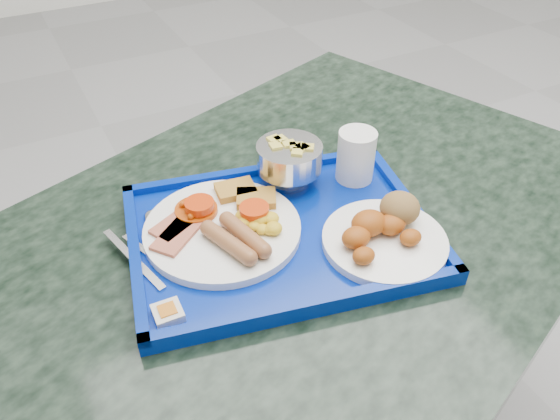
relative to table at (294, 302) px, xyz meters
name	(u,v)px	position (x,y,z in m)	size (l,w,h in m)	color
floor	(405,262)	(0.63, 0.38, -0.52)	(6.00, 6.00, 0.00)	gray
table	(294,302)	(0.00, 0.00, 0.00)	(1.31, 1.09, 0.70)	slate
tray	(280,234)	(-0.04, -0.02, 0.19)	(0.50, 0.41, 0.03)	#032399
main_plate	(225,225)	(-0.11, 0.02, 0.21)	(0.23, 0.23, 0.04)	white
bread_plate	(385,231)	(0.09, -0.11, 0.21)	(0.18, 0.18, 0.06)	white
fruit_bowl	(289,158)	(0.03, 0.09, 0.24)	(0.11, 0.11, 0.07)	silver
juice_cup	(356,154)	(0.14, 0.05, 0.24)	(0.06, 0.06, 0.09)	white
spoon	(153,228)	(-0.20, 0.07, 0.20)	(0.07, 0.16, 0.01)	silver
knife	(133,259)	(-0.25, 0.03, 0.20)	(0.01, 0.16, 0.00)	silver
jam_packet	(168,313)	(-0.24, -0.10, 0.20)	(0.04, 0.04, 0.01)	silver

